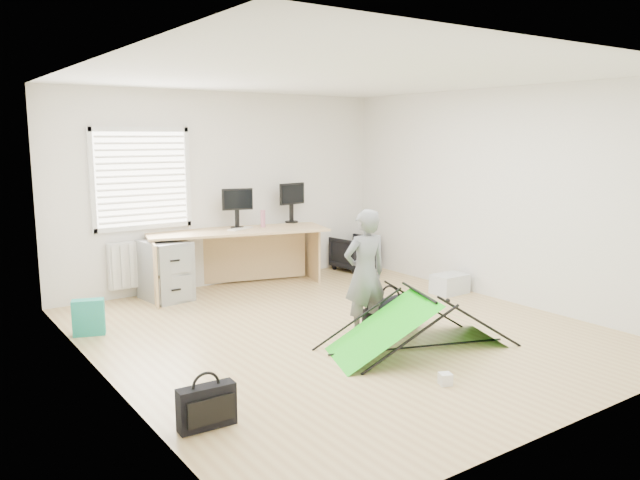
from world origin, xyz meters
TOP-DOWN VIEW (x-y plane):
  - ground at (0.00, 0.00)m, footprint 5.50×5.50m
  - back_wall at (0.00, 2.75)m, footprint 5.00×0.02m
  - window at (-1.20, 2.71)m, footprint 1.20×0.06m
  - radiator at (-1.20, 2.67)m, footprint 1.00×0.12m
  - desk at (-0.04, 2.31)m, footprint 2.55×1.35m
  - filing_cabinet at (-1.07, 2.37)m, footprint 0.58×0.72m
  - monitor_left at (0.02, 2.44)m, footprint 0.43×0.20m
  - monitor_right at (0.95, 2.51)m, footprint 0.46×0.17m
  - keyboard at (0.02, 2.34)m, footprint 0.42×0.29m
  - thermos at (0.37, 2.34)m, footprint 0.08×0.08m
  - office_chair at (2.05, 2.40)m, footprint 0.64×0.66m
  - person at (0.10, -0.28)m, footprint 0.53×0.38m
  - kite at (0.29, -0.89)m, footprint 2.03×1.41m
  - storage_crate at (2.19, 0.48)m, footprint 0.47×0.33m
  - tote_bag at (-2.29, 1.43)m, footprint 0.36×0.24m
  - laptop_bag at (-2.17, -1.26)m, footprint 0.43×0.15m
  - white_box at (-0.16, -1.70)m, footprint 0.13×0.13m
  - duffel_bag at (0.47, -0.27)m, footprint 0.64×0.40m

SIDE VIEW (x-z plane):
  - ground at x=0.00m, z-range 0.00..0.00m
  - white_box at x=-0.16m, z-range 0.00..0.10m
  - storage_crate at x=2.19m, z-range 0.00..0.26m
  - duffel_bag at x=0.47m, z-range 0.00..0.26m
  - laptop_bag at x=-2.17m, z-range 0.00..0.32m
  - tote_bag at x=-2.29m, z-range 0.00..0.39m
  - office_chair at x=2.05m, z-range 0.00..0.54m
  - kite at x=0.29m, z-range 0.00..0.58m
  - filing_cabinet at x=-1.07m, z-range 0.00..0.77m
  - desk at x=-0.04m, z-range 0.00..0.83m
  - radiator at x=-1.20m, z-range 0.15..0.75m
  - person at x=0.10m, z-range 0.00..1.36m
  - keyboard at x=0.02m, z-range 0.83..0.85m
  - thermos at x=0.37m, z-range 0.83..1.07m
  - monitor_left at x=0.02m, z-range 0.83..1.24m
  - monitor_right at x=0.95m, z-range 0.83..1.26m
  - back_wall at x=0.00m, z-range 0.00..2.70m
  - window at x=-1.20m, z-range 0.95..2.15m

